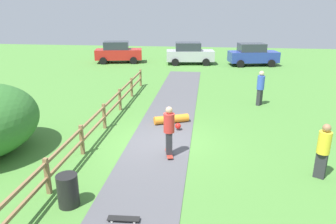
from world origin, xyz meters
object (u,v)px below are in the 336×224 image
Objects in this scene: bystander_blue at (260,86)px; parked_car_red at (118,52)px; skater_riding at (169,129)px; trash_bin at (68,190)px; parked_car_silver at (190,53)px; skateboard_loose at (124,219)px; bystander_yellow at (323,149)px; parked_car_blue at (253,54)px; skater_fallen at (172,120)px.

parked_car_red is at bearing 132.46° from bystander_blue.
trash_bin is at bearing -125.08° from skater_riding.
parked_car_silver is (6.55, 0.00, 0.00)m from parked_car_red.
skateboard_loose is 0.46× the size of bystander_yellow.
parked_car_blue and parked_car_silver have the same top height.
skater_riding is at bearing -105.35° from parked_car_blue.
trash_bin is at bearing -94.93° from parked_car_silver.
trash_bin is at bearing -78.00° from parked_car_red.
bystander_blue is at bearing 58.66° from skater_riding.
skater_fallen is 5.55m from bystander_blue.
trash_bin is 22.43m from parked_car_red.
parked_car_silver is at bearing 0.03° from parked_car_red.
parked_car_silver is at bearing 90.55° from skater_fallen.
skater_fallen is 1.97× the size of skateboard_loose.
skater_fallen is at bearing -141.63° from bystander_blue.
trash_bin is 0.49× the size of bystander_blue.
parked_car_silver is at bearing 104.93° from bystander_yellow.
parked_car_blue is at bearing 74.65° from skater_riding.
parked_car_silver is at bearing 179.97° from parked_car_blue.
bystander_yellow is (5.49, 2.86, 0.89)m from skateboard_loose.
trash_bin is 1.73m from skateboard_loose.
parked_car_blue reaches higher than skater_fallen.
bystander_yellow is 7.59m from bystander_blue.
parked_car_silver is at bearing 110.30° from bystander_blue.
bystander_blue reaches higher than trash_bin.
bystander_yellow is at bearing 27.52° from skateboard_loose.
skater_fallen is at bearing -89.45° from parked_car_silver.
parked_car_blue is at bearing 75.50° from skateboard_loose.
parked_car_red is (-6.70, 15.43, 0.76)m from skater_fallen.
bystander_blue is (4.04, 6.64, -0.00)m from skater_riding.
bystander_yellow is 19.58m from parked_car_blue.
parked_car_silver is (0.27, 22.44, 0.87)m from skateboard_loose.
bystander_blue is 12.08m from parked_car_blue.
skateboard_loose is (-0.42, -7.01, -0.11)m from skater_fallen.
bystander_blue is 0.42× the size of parked_car_red.
skateboard_loose is at bearing -93.42° from skater_fallen.
parked_car_red is at bearing 110.45° from skater_riding.
bystander_yellow is 0.96× the size of bystander_blue.
skater_riding is at bearing -69.55° from parked_car_red.
parked_car_red is at bearing -180.00° from parked_car_blue.
bystander_blue is 12.83m from parked_car_silver.
parked_car_red is at bearing 102.00° from trash_bin.
skater_riding is at bearing 169.28° from bystander_yellow.
skateboard_loose is 23.19m from parked_car_blue.
skater_fallen is 0.36× the size of parked_car_blue.
skateboard_loose is 0.44× the size of bystander_blue.
trash_bin is 7.51m from bystander_yellow.
trash_bin is at bearing -107.40° from skater_fallen.
skater_fallen is 16.36m from parked_car_blue.
parked_car_red is at bearing 105.64° from skateboard_loose.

